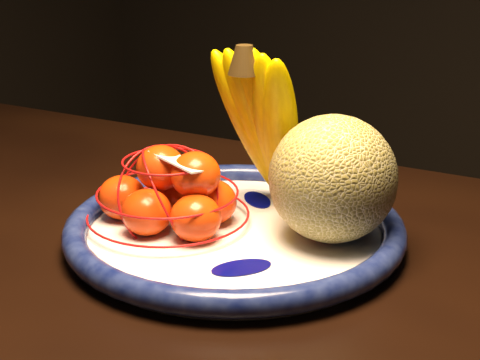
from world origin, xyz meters
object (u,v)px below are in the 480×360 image
Objects in this scene: fruit_bowl at (235,229)px; dining_table at (34,311)px; mandarin_bag at (171,195)px; cantaloupe at (333,179)px; banana_bunch at (266,120)px.

dining_table is at bearing -141.37° from fruit_bowl.
mandarin_bag is (-0.07, -0.03, 0.03)m from fruit_bowl.
mandarin_bag is (-0.16, -0.07, -0.03)m from cantaloupe.
fruit_bowl is 2.77× the size of cantaloupe.
dining_table is 0.21m from mandarin_bag.
fruit_bowl is 0.13m from cantaloupe.
banana_bunch is (-0.01, 0.08, 0.11)m from fruit_bowl.
mandarin_bag is at bearing 37.63° from dining_table.
mandarin_bag is at bearing -155.73° from fruit_bowl.
banana_bunch is at bearing 161.79° from cantaloupe.
fruit_bowl is (0.18, 0.14, 0.10)m from dining_table.
dining_table is at bearing -145.99° from cantaloupe.
dining_table is 12.21× the size of cantaloupe.
fruit_bowl is at bearing 24.27° from mandarin_bag.
mandarin_bag reaches higher than dining_table.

